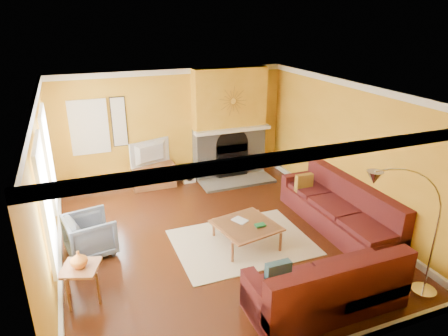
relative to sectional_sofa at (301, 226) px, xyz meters
name	(u,v)px	position (x,y,z in m)	size (l,w,h in m)	color
floor	(218,239)	(-1.20, 0.85, -0.46)	(5.50, 6.00, 0.02)	#532611
ceiling	(217,91)	(-1.20, 0.85, 2.26)	(5.50, 6.00, 0.02)	white
wall_back	(173,127)	(-1.20, 3.86, 0.90)	(5.50, 0.02, 2.70)	gold
wall_front	(316,267)	(-1.20, -2.16, 0.90)	(5.50, 0.02, 2.70)	gold
wall_left	(45,195)	(-3.96, 0.85, 0.90)	(0.02, 6.00, 2.70)	gold
wall_right	(350,151)	(1.56, 0.85, 0.90)	(0.02, 6.00, 2.70)	gold
baseboard	(218,235)	(-1.20, 0.85, -0.39)	(5.50, 6.00, 0.12)	white
crown_molding	(217,96)	(-1.20, 0.85, 2.19)	(5.50, 6.00, 0.12)	white
window_left_near	(48,158)	(-3.92, 2.15, 1.05)	(0.06, 1.22, 1.72)	white
window_left_far	(45,202)	(-3.92, 0.25, 1.05)	(0.06, 1.22, 1.72)	white
window_back	(89,127)	(-3.10, 3.81, 1.10)	(0.82, 0.06, 1.22)	white
wall_art	(119,122)	(-2.45, 3.82, 1.15)	(0.34, 0.04, 1.14)	white
fireplace	(229,124)	(0.15, 3.65, 0.90)	(1.80, 0.40, 2.70)	gray
mantel	(233,130)	(0.15, 3.41, 0.80)	(1.92, 0.22, 0.08)	white
hearth	(237,181)	(0.15, 3.10, -0.42)	(1.80, 0.70, 0.06)	gray
sunburst	(233,101)	(0.15, 3.42, 1.50)	(0.70, 0.04, 0.70)	olive
rug	(242,242)	(-0.85, 0.55, -0.44)	(2.40, 1.80, 0.02)	beige
sectional_sofa	(301,226)	(0.00, 0.00, 0.00)	(3.10, 3.70, 0.90)	#581C1F
coffee_table	(246,234)	(-0.80, 0.50, -0.25)	(1.00, 1.00, 0.40)	white
media_console	(154,176)	(-1.80, 3.60, -0.17)	(1.00, 0.45, 0.55)	#975E37
tv	(152,153)	(-1.80, 3.60, 0.39)	(1.02, 0.13, 0.59)	black
subwoofer	(188,175)	(-0.95, 3.63, -0.30)	(0.30, 0.30, 0.30)	white
armchair	(90,235)	(-3.40, 1.20, -0.10)	(0.76, 0.78, 0.71)	slate
side_table	(82,283)	(-3.60, 0.00, -0.17)	(0.50, 0.50, 0.55)	#975E37
vase	(79,259)	(-3.60, 0.00, 0.22)	(0.24, 0.24, 0.25)	orange
book	(236,222)	(-0.95, 0.60, -0.04)	(0.20, 0.27, 0.03)	white
arc_lamp	(405,238)	(0.52, -1.70, 0.61)	(1.35, 0.36, 2.12)	silver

